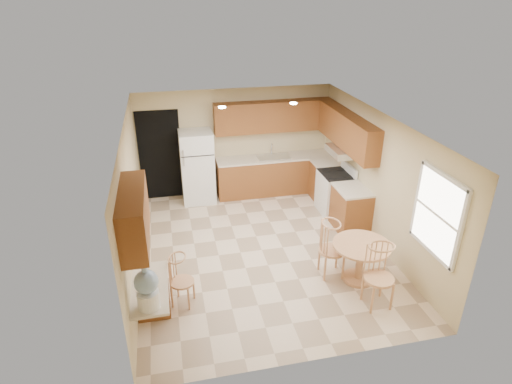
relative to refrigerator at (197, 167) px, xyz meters
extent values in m
plane|color=beige|center=(0.95, -2.40, -0.83)|extent=(5.50, 5.50, 0.00)
cube|color=white|center=(0.95, -2.40, 1.67)|extent=(4.50, 5.50, 0.02)
cube|color=#CDB98A|center=(0.95, 0.35, 0.42)|extent=(4.50, 0.02, 2.50)
cube|color=#CDB98A|center=(0.95, -5.15, 0.42)|extent=(4.50, 0.02, 2.50)
cube|color=#CDB98A|center=(-1.30, -2.40, 0.42)|extent=(0.02, 5.50, 2.50)
cube|color=#CDB98A|center=(3.20, -2.40, 0.42)|extent=(0.02, 5.50, 2.50)
cube|color=black|center=(-0.80, 0.34, 0.22)|extent=(0.90, 0.02, 2.10)
cube|color=brown|center=(1.83, 0.05, -0.40)|extent=(2.75, 0.60, 0.87)
cube|color=beige|center=(1.83, 0.05, 0.06)|extent=(2.75, 0.63, 0.04)
cube|color=brown|center=(2.90, -0.54, -0.40)|extent=(0.60, 0.59, 0.87)
cube|color=beige|center=(2.90, -0.54, 0.06)|extent=(0.63, 0.59, 0.04)
cube|color=brown|center=(2.90, -2.00, -0.40)|extent=(0.60, 0.80, 0.87)
cube|color=beige|center=(2.90, -2.00, 0.06)|extent=(0.63, 0.80, 0.04)
cube|color=brown|center=(1.83, 0.19, 1.02)|extent=(2.75, 0.33, 0.70)
cube|color=brown|center=(3.04, -1.19, 1.02)|extent=(0.33, 2.42, 0.70)
cube|color=brown|center=(-1.13, -4.00, 1.02)|extent=(0.33, 1.40, 0.70)
cube|color=silver|center=(1.80, 0.05, 0.08)|extent=(0.78, 0.44, 0.01)
cube|color=silver|center=(2.95, -1.22, 0.59)|extent=(0.50, 0.76, 0.14)
cube|color=brown|center=(-1.05, -3.72, -0.47)|extent=(0.48, 0.42, 0.72)
cube|color=beige|center=(-1.05, -4.10, -0.08)|extent=(0.50, 1.20, 0.04)
cube|color=white|center=(3.18, -4.25, 0.67)|extent=(0.05, 1.00, 1.20)
cube|color=white|center=(3.17, -4.25, 1.29)|extent=(0.05, 1.10, 0.06)
cube|color=white|center=(3.17, -4.25, 0.05)|extent=(0.05, 1.10, 0.06)
cube|color=white|center=(3.17, -4.78, 0.67)|extent=(0.05, 0.06, 1.28)
cube|color=white|center=(3.17, -3.72, 0.67)|extent=(0.05, 0.06, 1.28)
cylinder|color=white|center=(0.45, -1.20, 1.65)|extent=(0.14, 0.14, 0.02)
cylinder|color=white|center=(1.85, -1.20, 1.65)|extent=(0.14, 0.14, 0.02)
cube|color=white|center=(0.00, 0.00, 0.00)|extent=(0.73, 0.69, 1.67)
cube|color=black|center=(0.00, -0.35, 0.39)|extent=(0.72, 0.01, 0.02)
cube|color=silver|center=(-0.31, -0.36, 0.29)|extent=(0.03, 0.03, 0.18)
cube|color=silver|center=(-0.31, -0.36, 0.49)|extent=(0.03, 0.03, 0.14)
cube|color=white|center=(2.87, -1.22, -0.38)|extent=(0.65, 0.76, 0.90)
cube|color=black|center=(2.87, -1.22, 0.07)|extent=(0.64, 0.75, 0.02)
cube|color=white|center=(3.15, -1.22, 0.17)|extent=(0.06, 0.76, 0.18)
cylinder|color=tan|center=(2.35, -3.64, -0.81)|extent=(0.52, 0.52, 0.06)
cylinder|color=tan|center=(2.35, -3.64, -0.49)|extent=(0.13, 0.13, 0.64)
cylinder|color=tan|center=(2.35, -3.64, -0.14)|extent=(0.96, 0.96, 0.04)
cylinder|color=tan|center=(1.94, -3.39, -0.35)|extent=(0.45, 0.45, 0.04)
cylinder|color=tan|center=(1.78, -3.23, -0.59)|extent=(0.04, 0.04, 0.48)
cylinder|color=tan|center=(2.10, -3.23, -0.59)|extent=(0.04, 0.04, 0.48)
cylinder|color=tan|center=(1.78, -3.55, -0.59)|extent=(0.04, 0.04, 0.48)
cylinder|color=tan|center=(2.10, -3.55, -0.59)|extent=(0.04, 0.04, 0.48)
cylinder|color=tan|center=(2.35, -4.29, -0.34)|extent=(0.46, 0.46, 0.04)
cylinder|color=tan|center=(2.19, -4.13, -0.59)|extent=(0.04, 0.04, 0.50)
cylinder|color=tan|center=(2.52, -4.13, -0.59)|extent=(0.04, 0.04, 0.50)
cylinder|color=tan|center=(2.19, -4.46, -0.59)|extent=(0.04, 0.04, 0.50)
cylinder|color=tan|center=(2.52, -4.46, -0.59)|extent=(0.04, 0.04, 0.50)
cylinder|color=tan|center=(-0.60, -3.60, -0.43)|extent=(0.38, 0.38, 0.04)
cylinder|color=tan|center=(-0.73, -3.47, -0.63)|extent=(0.03, 0.03, 0.40)
cylinder|color=tan|center=(-0.47, -3.47, -0.63)|extent=(0.03, 0.03, 0.40)
cylinder|color=tan|center=(-0.73, -3.73, -0.63)|extent=(0.03, 0.03, 0.40)
cylinder|color=tan|center=(-0.47, -3.73, -0.63)|extent=(0.03, 0.03, 0.40)
cylinder|color=white|center=(-1.05, -4.52, 0.06)|extent=(0.29, 0.29, 0.25)
sphere|color=#88ABD2|center=(-1.05, -4.52, 0.34)|extent=(0.31, 0.31, 0.31)
cylinder|color=#88ABD2|center=(-1.05, -4.52, 0.54)|extent=(0.08, 0.08, 0.09)
camera|label=1|loc=(-0.64, -9.08, 3.69)|focal=30.00mm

